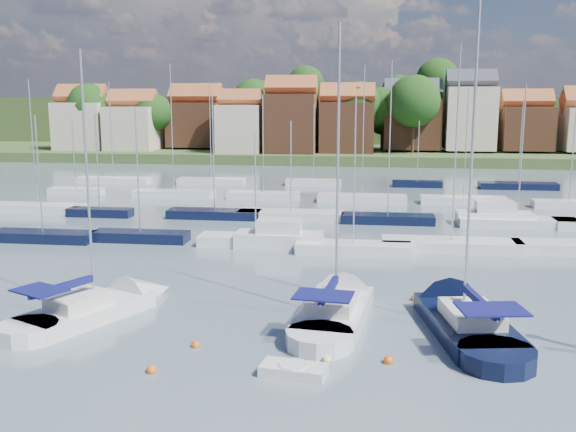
# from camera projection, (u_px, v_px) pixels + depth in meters

# --- Properties ---
(ground) EXTENTS (260.00, 260.00, 0.00)m
(ground) POSITION_uv_depth(u_px,v_px,m) (354.00, 207.00, 70.23)
(ground) COLOR #485662
(ground) RESTS_ON ground
(sailboat_left) EXTENTS (7.66, 11.56, 15.48)m
(sailboat_left) POSITION_uv_depth(u_px,v_px,m) (107.00, 306.00, 35.64)
(sailboat_left) COLOR silver
(sailboat_left) RESTS_ON ground
(sailboat_centre) EXTENTS (4.69, 12.78, 16.92)m
(sailboat_centre) POSITION_uv_depth(u_px,v_px,m) (339.00, 305.00, 35.90)
(sailboat_centre) COLOR silver
(sailboat_centre) RESTS_ON ground
(sailboat_navy) EXTENTS (5.74, 13.65, 18.26)m
(sailboat_navy) POSITION_uv_depth(u_px,v_px,m) (456.00, 314.00, 34.37)
(sailboat_navy) COLOR black
(sailboat_navy) RESTS_ON ground
(tender) EXTENTS (2.99, 1.73, 0.61)m
(tender) POSITION_uv_depth(u_px,v_px,m) (293.00, 370.00, 27.56)
(tender) COLOR silver
(tender) RESTS_ON ground
(buoy_b) EXTENTS (0.47, 0.47, 0.47)m
(buoy_b) POSITION_uv_depth(u_px,v_px,m) (152.00, 372.00, 27.89)
(buoy_b) COLOR #D85914
(buoy_b) RESTS_ON ground
(buoy_c) EXTENTS (0.43, 0.43, 0.43)m
(buoy_c) POSITION_uv_depth(u_px,v_px,m) (196.00, 347.00, 30.75)
(buoy_c) COLOR #D85914
(buoy_c) RESTS_ON ground
(buoy_d) EXTENTS (0.43, 0.43, 0.43)m
(buoy_d) POSITION_uv_depth(u_px,v_px,m) (327.00, 362.00, 28.97)
(buoy_d) COLOR beige
(buoy_d) RESTS_ON ground
(buoy_e) EXTENTS (0.51, 0.51, 0.51)m
(buoy_e) POSITION_uv_depth(u_px,v_px,m) (415.00, 300.00, 37.86)
(buoy_e) COLOR #D85914
(buoy_e) RESTS_ON ground
(buoy_g) EXTENTS (0.48, 0.48, 0.48)m
(buoy_g) POSITION_uv_depth(u_px,v_px,m) (477.00, 312.00, 35.82)
(buoy_g) COLOR #D85914
(buoy_g) RESTS_ON ground
(buoy_h) EXTENTS (0.49, 0.49, 0.49)m
(buoy_h) POSITION_uv_depth(u_px,v_px,m) (389.00, 363.00, 28.88)
(buoy_h) COLOR #D85914
(buoy_h) RESTS_ON ground
(marina_field) EXTENTS (79.62, 41.41, 15.93)m
(marina_field) POSITION_uv_depth(u_px,v_px,m) (371.00, 211.00, 65.17)
(marina_field) COLOR silver
(marina_field) RESTS_ON ground
(far_shore_town) EXTENTS (212.46, 90.00, 22.27)m
(far_shore_town) POSITION_uv_depth(u_px,v_px,m) (375.00, 128.00, 159.43)
(far_shore_town) COLOR #425229
(far_shore_town) RESTS_ON ground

